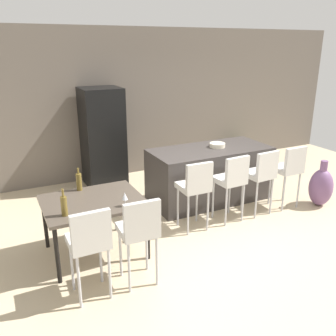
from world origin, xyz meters
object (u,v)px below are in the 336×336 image
object	(u,v)px
kitchen_island	(210,174)
dining_table	(93,205)
bar_chair_far	(289,167)
wine_glass_left	(125,196)
wine_bottle_corner	(64,206)
bar_chair_left	(195,185)
bar_chair_right	(262,172)
floor_vase	(321,187)
potted_plant	(241,147)
bar_chair_middle	(232,178)
fruit_bowl	(217,145)
dining_chair_near	(89,240)
refrigerator	(103,138)
dining_chair_far	(139,228)
wine_bottle_middle	(79,182)

from	to	relation	value
kitchen_island	dining_table	distance (m)	2.39
bar_chair_far	wine_glass_left	xyz separation A→B (m)	(-2.91, -0.30, 0.17)
dining_table	wine_bottle_corner	size ratio (longest dim) A/B	3.76
bar_chair_left	bar_chair_right	world-z (taller)	same
bar_chair_left	floor_vase	distance (m)	2.36
potted_plant	bar_chair_middle	bearing A→B (deg)	-130.27
bar_chair_middle	fruit_bowl	distance (m)	0.95
dining_table	wine_glass_left	size ratio (longest dim) A/B	6.99
dining_chair_near	fruit_bowl	distance (m)	3.16
bar_chair_middle	wine_bottle_corner	xyz separation A→B (m)	(-2.47, -0.24, 0.16)
bar_chair_right	floor_vase	distance (m)	1.21
refrigerator	floor_vase	bearing A→B (deg)	-41.13
bar_chair_middle	wine_bottle_corner	bearing A→B (deg)	-174.50
dining_chair_near	potted_plant	distance (m)	5.40
dining_chair_near	floor_vase	bearing A→B (deg)	8.78
bar_chair_middle	wine_glass_left	distance (m)	1.81
bar_chair_left	dining_chair_far	xyz separation A→B (m)	(-1.18, -0.82, 0.00)
floor_vase	potted_plant	world-z (taller)	floor_vase
refrigerator	wine_bottle_corner	bearing A→B (deg)	-115.38
bar_chair_right	fruit_bowl	bearing A→B (deg)	105.97
bar_chair_right	wine_glass_left	distance (m)	2.36
bar_chair_middle	wine_glass_left	xyz separation A→B (m)	(-1.78, -0.30, 0.17)
kitchen_island	wine_bottle_corner	xyz separation A→B (m)	(-2.64, -1.08, 0.40)
bar_chair_right	bar_chair_middle	bearing A→B (deg)	-180.00
bar_chair_right	dining_table	xyz separation A→B (m)	(-2.64, 0.03, -0.03)
dining_chair_near	wine_bottle_corner	xyz separation A→B (m)	(-0.12, 0.58, 0.16)
dining_table	floor_vase	xyz separation A→B (m)	(3.77, -0.22, -0.35)
dining_table	wine_glass_left	xyz separation A→B (m)	(0.30, -0.33, 0.19)
bar_chair_right	wine_bottle_corner	distance (m)	3.05
wine_glass_left	floor_vase	bearing A→B (deg)	1.84
wine_bottle_corner	wine_bottle_middle	distance (m)	0.75
floor_vase	bar_chair_middle	bearing A→B (deg)	173.56
bar_chair_middle	wine_bottle_middle	size ratio (longest dim) A/B	3.42
dining_table	dining_chair_far	xyz separation A→B (m)	(0.27, -0.85, 0.03)
bar_chair_left	wine_bottle_corner	xyz separation A→B (m)	(-1.85, -0.24, 0.16)
wine_bottle_corner	floor_vase	bearing A→B (deg)	0.64
bar_chair_far	potted_plant	bearing A→B (deg)	69.73
fruit_bowl	bar_chair_right	bearing A→B (deg)	-74.03
bar_chair_far	dining_chair_far	xyz separation A→B (m)	(-2.94, -0.82, 0.00)
dining_chair_near	wine_glass_left	bearing A→B (deg)	41.92
dining_table	floor_vase	distance (m)	3.80
dining_chair_near	wine_bottle_middle	xyz separation A→B (m)	(0.21, 1.26, 0.16)
dining_table	kitchen_island	bearing A→B (deg)	19.87
bar_chair_right	refrigerator	bearing A→B (deg)	127.14
bar_chair_far	dining_chair_near	size ratio (longest dim) A/B	1.00
bar_chair_right	floor_vase	xyz separation A→B (m)	(1.14, -0.19, -0.38)
bar_chair_far	potted_plant	size ratio (longest dim) A/B	1.84
bar_chair_left	refrigerator	size ratio (longest dim) A/B	0.57
bar_chair_far	dining_table	size ratio (longest dim) A/B	0.86
bar_chair_middle	wine_bottle_corner	size ratio (longest dim) A/B	3.24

